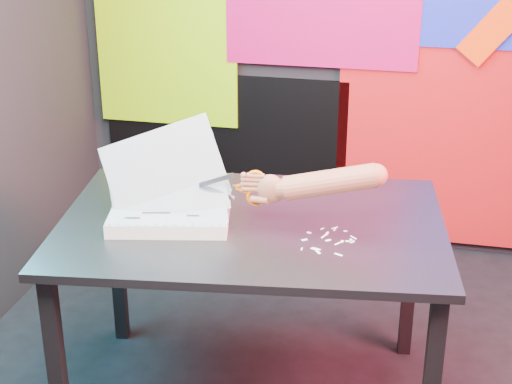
# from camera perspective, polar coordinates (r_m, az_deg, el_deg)

# --- Properties ---
(room) EXTENTS (3.01, 3.01, 2.71)m
(room) POSITION_cam_1_polar(r_m,az_deg,el_deg) (2.42, 5.88, 9.90)
(room) COLOR black
(room) RESTS_ON ground
(backdrop) EXTENTS (2.88, 0.05, 2.08)m
(backdrop) POSITION_cam_1_polar(r_m,az_deg,el_deg) (3.93, 9.24, 8.88)
(backdrop) COLOR red
(backdrop) RESTS_ON ground
(work_table) EXTENTS (1.42, 1.04, 0.75)m
(work_table) POSITION_cam_1_polar(r_m,az_deg,el_deg) (2.73, -0.32, -3.66)
(work_table) COLOR black
(work_table) RESTS_ON ground
(printout_stack) EXTENTS (0.49, 0.37, 0.37)m
(printout_stack) POSITION_cam_1_polar(r_m,az_deg,el_deg) (2.70, -6.27, -1.43)
(printout_stack) COLOR silver
(printout_stack) RESTS_ON work_table
(scissors) EXTENTS (0.23, 0.03, 0.13)m
(scissors) POSITION_cam_1_polar(r_m,az_deg,el_deg) (2.62, -0.37, 0.30)
(scissors) COLOR silver
(scissors) RESTS_ON printout_stack
(hand_forearm) EXTENTS (0.47, 0.11, 0.16)m
(hand_forearm) POSITION_cam_1_polar(r_m,az_deg,el_deg) (2.59, 4.67, 0.66)
(hand_forearm) COLOR brown
(hand_forearm) RESTS_ON work_table
(paper_clippings) EXTENTS (0.18, 0.21, 0.00)m
(paper_clippings) POSITION_cam_1_polar(r_m,az_deg,el_deg) (2.57, 5.41, -3.59)
(paper_clippings) COLOR white
(paper_clippings) RESTS_ON work_table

